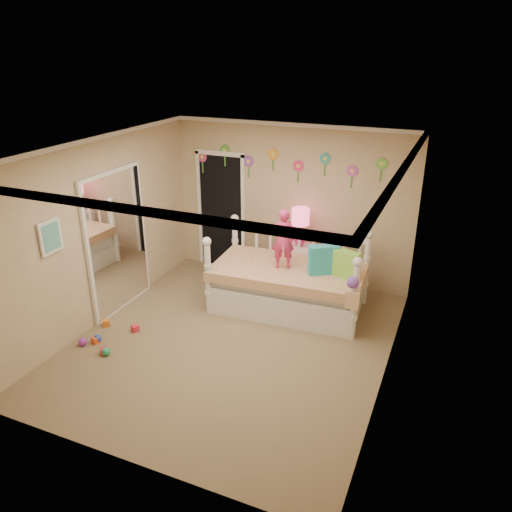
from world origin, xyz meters
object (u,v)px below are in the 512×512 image
at_px(table_lamp, 300,221).
at_px(child, 283,239).
at_px(nightstand, 299,266).
at_px(daybed, 289,271).

bearing_deg(table_lamp, child, -90.48).
bearing_deg(nightstand, child, -90.16).
bearing_deg(nightstand, daybed, -83.81).
relative_size(daybed, child, 2.51).
height_order(child, nightstand, child).
xyz_separation_m(child, nightstand, (0.01, 0.77, -0.76)).
xyz_separation_m(daybed, table_lamp, (-0.07, 0.72, 0.54)).
height_order(daybed, table_lamp, table_lamp).
bearing_deg(table_lamp, nightstand, 82.87).
bearing_deg(child, daybed, -168.17).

